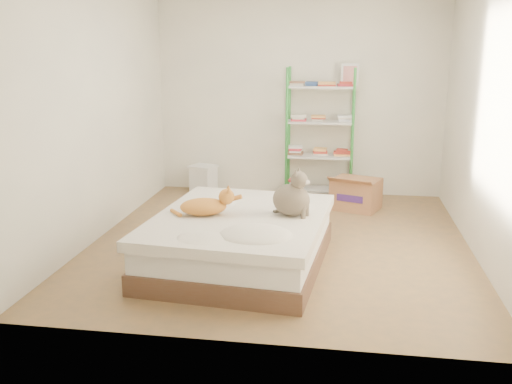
% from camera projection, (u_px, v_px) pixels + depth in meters
% --- Properties ---
extents(room, '(3.81, 4.21, 2.61)m').
position_uv_depth(room, '(282.00, 116.00, 5.57)').
color(room, '#9B7343').
rests_on(room, ground).
extents(bed, '(1.65, 1.99, 0.48)m').
position_uv_depth(bed, '(240.00, 240.00, 5.22)').
color(bed, brown).
rests_on(bed, ground).
extents(orange_cat, '(0.55, 0.38, 0.20)m').
position_uv_depth(orange_cat, '(203.00, 205.00, 5.13)').
color(orange_cat, orange).
rests_on(orange_cat, bed).
extents(grey_cat, '(0.43, 0.39, 0.42)m').
position_uv_depth(grey_cat, '(291.00, 193.00, 5.10)').
color(grey_cat, '#7E6E5E').
rests_on(grey_cat, bed).
extents(shelf_unit, '(0.91, 0.36, 1.74)m').
position_uv_depth(shelf_unit, '(320.00, 131.00, 7.43)').
color(shelf_unit, green).
rests_on(shelf_unit, ground).
extents(cardboard_box, '(0.66, 0.67, 0.44)m').
position_uv_depth(cardboard_box, '(356.00, 194.00, 7.02)').
color(cardboard_box, '#B47648').
rests_on(cardboard_box, ground).
extents(white_bin, '(0.41, 0.38, 0.38)m').
position_uv_depth(white_bin, '(204.00, 179.00, 7.81)').
color(white_bin, white).
rests_on(white_bin, ground).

